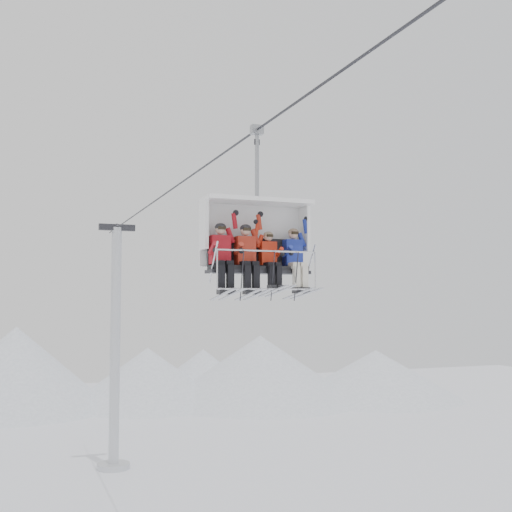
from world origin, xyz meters
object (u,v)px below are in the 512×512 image
object	(u,v)px
skier_far_left	(221,254)
skier_center_right	(270,259)
skier_far_right	(295,257)
chairlift_carrier	(255,236)
skier_center_left	(247,255)
lift_tower_right	(115,362)

from	to	relation	value
skier_far_left	skier_center_right	xyz separation A→B (m)	(1.19, -0.02, -0.07)
skier_far_right	skier_center_right	bearing A→B (deg)	-178.87
chairlift_carrier	skier_far_left	xyz separation A→B (m)	(-0.94, -0.30, -0.48)
skier_center_left	skier_far_right	size ratio (longest dim) A/B	1.04
skier_center_right	skier_far_right	world-z (taller)	skier_far_right
skier_center_left	skier_center_right	world-z (taller)	skier_center_left
lift_tower_right	chairlift_carrier	xyz separation A→B (m)	(0.00, -21.93, 4.95)
skier_far_left	skier_far_right	bearing A→B (deg)	-0.17
chairlift_carrier	skier_far_right	xyz separation A→B (m)	(0.90, -0.31, -0.50)
chairlift_carrier	skier_far_left	distance (m)	1.10
skier_far_right	lift_tower_right	bearing A→B (deg)	92.32
skier_center_left	skier_center_right	bearing A→B (deg)	-1.80
chairlift_carrier	skier_center_left	xyz separation A→B (m)	(-0.32, -0.30, -0.48)
skier_far_left	skier_far_right	xyz separation A→B (m)	(1.84, -0.01, -0.02)
chairlift_carrier	skier_far_right	world-z (taller)	chairlift_carrier
lift_tower_right	skier_center_right	bearing A→B (deg)	-89.35
skier_center_left	chairlift_carrier	bearing A→B (deg)	43.13
skier_far_left	skier_center_left	size ratio (longest dim) A/B	1.00
lift_tower_right	skier_far_right	xyz separation A→B (m)	(0.90, -22.24, 4.45)
lift_tower_right	skier_far_left	distance (m)	22.70
skier_center_left	skier_center_right	xyz separation A→B (m)	(0.58, -0.02, -0.07)
lift_tower_right	skier_far_right	bearing A→B (deg)	-87.68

